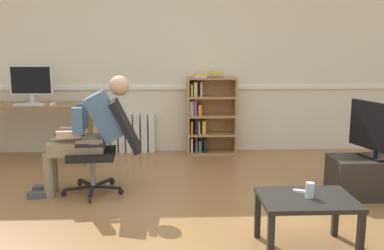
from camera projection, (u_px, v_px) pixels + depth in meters
The scene contains 15 objects.
ground_plane at pixel (179, 224), 3.56m from camera, with size 18.00×18.00×0.00m, color olive.
back_wall at pixel (176, 57), 5.92m from camera, with size 12.00×0.13×2.70m.
computer_desk at pixel (35, 112), 5.47m from camera, with size 1.39×0.64×0.76m.
imac_monitor at pixel (31, 82), 5.47m from camera, with size 0.55×0.14×0.50m.
keyboard at pixel (30, 105), 5.31m from camera, with size 0.38×0.12×0.02m, color silver.
computer_mouse at pixel (53, 104), 5.34m from camera, with size 0.06×0.10×0.03m, color white.
bookshelf at pixel (208, 115), 5.88m from camera, with size 0.69×0.29×1.15m.
radiator at pixel (129, 133), 5.97m from camera, with size 0.72×0.08×0.56m.
office_chair at pixel (107, 143), 4.27m from camera, with size 0.82×0.62×0.97m.
person_seated at pixel (89, 131), 4.22m from camera, with size 1.04×0.41×1.20m.
tv_stand at pixel (374, 177), 4.21m from camera, with size 0.86×0.44×0.40m.
tv_screen at pixel (378, 129), 4.12m from camera, with size 0.27×0.77×0.55m.
coffee_table at pixel (307, 205), 3.05m from camera, with size 0.68×0.51×0.41m.
drinking_glass at pixel (310, 190), 3.03m from camera, with size 0.06×0.06×0.11m, color silver.
spare_remote at pixel (303, 192), 3.14m from camera, with size 0.04×0.15×0.02m, color white.
Camera 1 is at (-0.03, -3.35, 1.47)m, focal length 39.19 mm.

